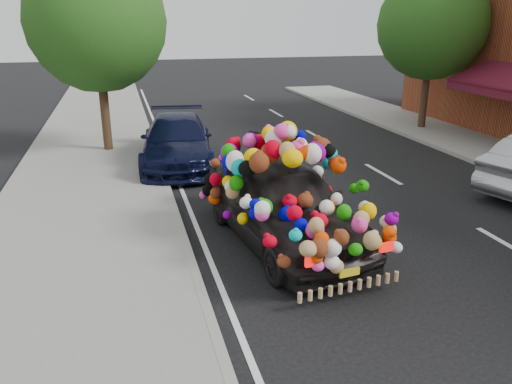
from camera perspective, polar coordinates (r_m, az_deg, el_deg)
ground at (r=8.69m, az=9.22°, el=-9.11°), size 100.00×100.00×0.00m
sidewalk at (r=8.07m, az=-20.58°, el=-12.06°), size 4.00×60.00×0.12m
kerb at (r=8.06m, az=-6.47°, el=-10.83°), size 0.15×60.00×0.13m
tree_near_sidewalk at (r=16.44m, az=-17.80°, el=18.04°), size 4.20×4.20×6.13m
tree_far_b at (r=20.36m, az=19.49°, el=17.53°), size 4.00×4.00×5.90m
plush_art_car at (r=9.35m, az=3.12°, el=0.89°), size 2.83×5.12×2.25m
navy_sedan at (r=14.88m, az=-9.02°, el=5.78°), size 2.58×5.10×1.42m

